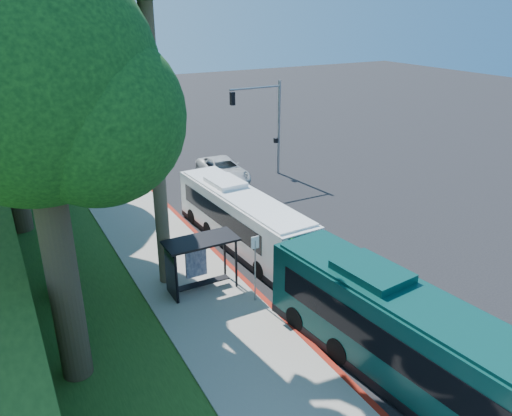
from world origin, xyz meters
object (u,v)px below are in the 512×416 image
teal_bus (410,339)px  pickup (223,170)px  bus_shelter (195,255)px  white_bus (241,218)px

teal_bus → pickup: 22.60m
bus_shelter → white_bus: size_ratio=0.29×
bus_shelter → pickup: bearing=60.3°
bus_shelter → pickup: 15.41m
bus_shelter → pickup: bus_shelter is taller
teal_bus → pickup: size_ratio=2.15×
teal_bus → bus_shelter: bearing=108.1°
bus_shelter → pickup: (7.62, 13.36, -1.01)m
white_bus → pickup: bearing=67.2°
pickup → white_bus: bearing=-105.7°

